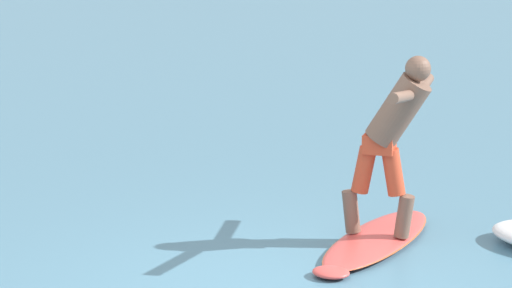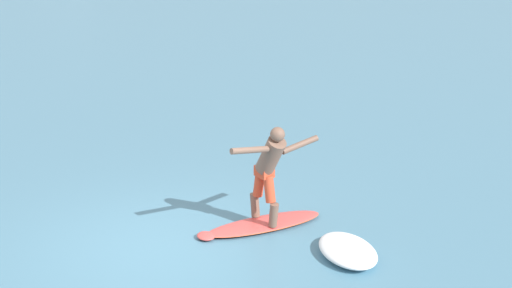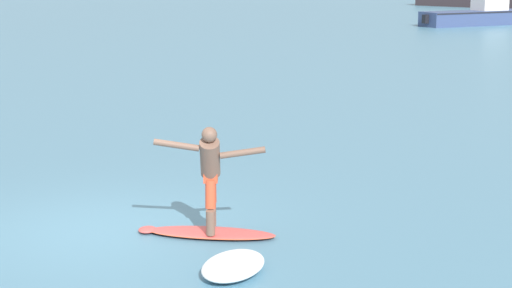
{
  "view_description": "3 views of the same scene",
  "coord_description": "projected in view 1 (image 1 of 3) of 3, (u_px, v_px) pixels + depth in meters",
  "views": [
    {
      "loc": [
        -4.71,
        -7.03,
        3.32
      ],
      "look_at": [
        0.94,
        1.96,
        0.72
      ],
      "focal_mm": 85.0,
      "sensor_mm": 36.0,
      "label": 1
    },
    {
      "loc": [
        2.04,
        -10.92,
        5.44
      ],
      "look_at": [
        1.28,
        1.92,
        0.94
      ],
      "focal_mm": 60.0,
      "sensor_mm": 36.0,
      "label": 2
    },
    {
      "loc": [
        9.39,
        -7.9,
        3.88
      ],
      "look_at": [
        1.15,
        2.24,
        1.08
      ],
      "focal_mm": 60.0,
      "sensor_mm": 36.0,
      "label": 3
    }
  ],
  "objects": [
    {
      "name": "surfer",
      "position": [
        394.0,
        130.0,
        10.17
      ],
      "size": [
        1.25,
        1.06,
        1.58
      ],
      "color": "brown",
      "rests_on": "surfboard"
    },
    {
      "name": "surfboard",
      "position": [
        375.0,
        240.0,
        10.41
      ],
      "size": [
        1.98,
        1.43,
        0.22
      ],
      "color": "#E24D48",
      "rests_on": "ground"
    }
  ]
}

